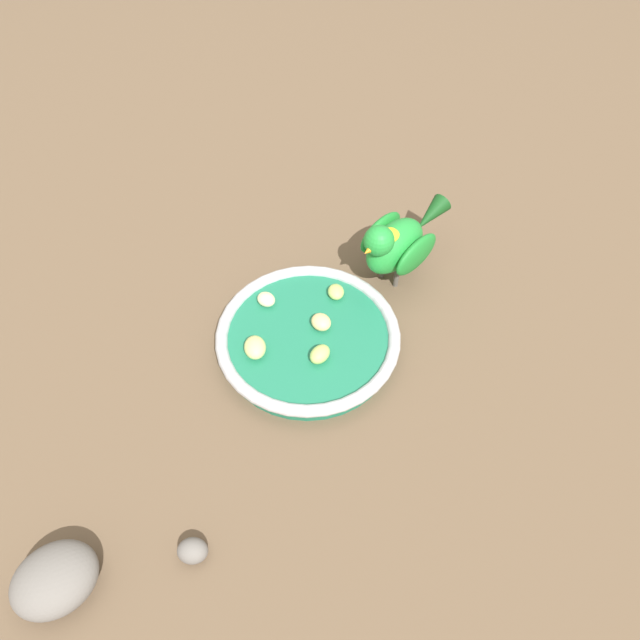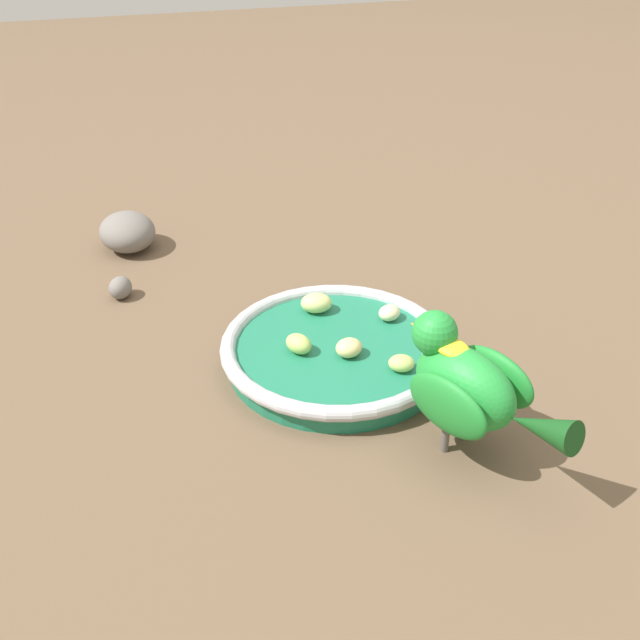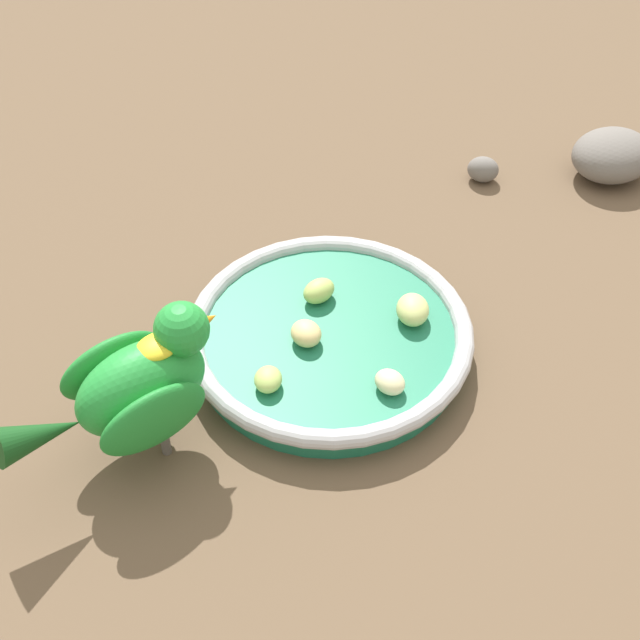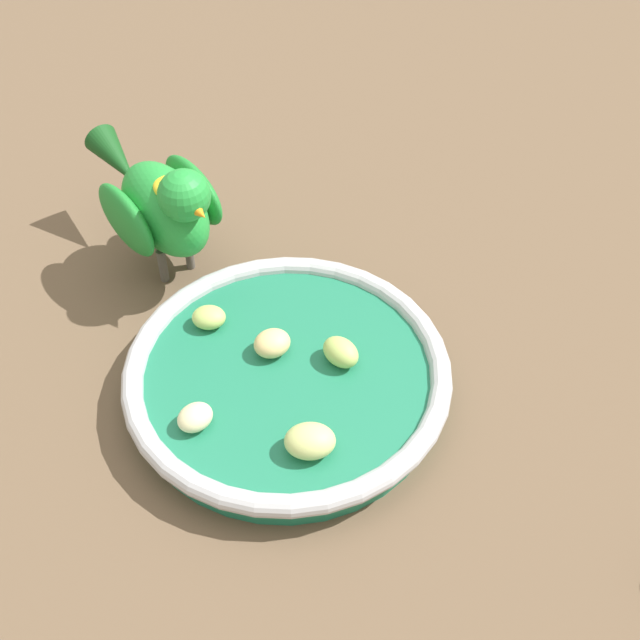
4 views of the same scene
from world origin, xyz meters
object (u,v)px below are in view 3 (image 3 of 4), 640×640
object	(u,v)px
apple_piece_1	(390,382)
apple_piece_4	(413,310)
parrot	(137,385)
feeding_bowl	(325,335)
rock_large	(612,155)
apple_piece_0	(306,333)
apple_piece_3	(320,291)
apple_piece_2	(268,379)
pebble_0	(483,169)

from	to	relation	value
apple_piece_1	apple_piece_4	world-z (taller)	apple_piece_4
apple_piece_1	parrot	distance (m)	0.19
feeding_bowl	rock_large	world-z (taller)	rock_large
apple_piece_0	apple_piece_1	bearing A→B (deg)	-50.67
apple_piece_3	feeding_bowl	bearing A→B (deg)	-95.85
feeding_bowl	apple_piece_3	world-z (taller)	apple_piece_3
apple_piece_2	parrot	bearing A→B (deg)	-168.91
apple_piece_0	apple_piece_1	distance (m)	0.08
apple_piece_2	pebble_0	bearing A→B (deg)	43.02
rock_large	apple_piece_3	bearing A→B (deg)	-157.18
apple_piece_4	pebble_0	size ratio (longest dim) A/B	1.07
pebble_0	apple_piece_2	bearing A→B (deg)	-136.98
apple_piece_1	pebble_0	bearing A→B (deg)	57.10
rock_large	apple_piece_2	bearing A→B (deg)	-150.06
apple_piece_4	pebble_0	xyz separation A→B (m)	(0.13, 0.20, -0.02)
parrot	rock_large	size ratio (longest dim) A/B	2.00
apple_piece_1	apple_piece_2	size ratio (longest dim) A/B	1.00
apple_piece_4	feeding_bowl	bearing A→B (deg)	177.08
apple_piece_2	apple_piece_4	size ratio (longest dim) A/B	0.75
apple_piece_4	parrot	bearing A→B (deg)	-163.80
apple_piece_3	rock_large	size ratio (longest dim) A/B	0.35
apple_piece_3	apple_piece_4	distance (m)	0.08
feeding_bowl	apple_piece_2	world-z (taller)	apple_piece_2
feeding_bowl	apple_piece_0	bearing A→B (deg)	-151.41
feeding_bowl	apple_piece_3	bearing A→B (deg)	84.15
apple_piece_1	pebble_0	xyz separation A→B (m)	(0.17, 0.26, -0.02)
parrot	pebble_0	xyz separation A→B (m)	(0.35, 0.26, -0.06)
parrot	apple_piece_3	bearing A→B (deg)	10.04
apple_piece_1	apple_piece_2	world-z (taller)	same
apple_piece_3	rock_large	world-z (taller)	rock_large
rock_large	pebble_0	xyz separation A→B (m)	(-0.13, 0.02, -0.01)
feeding_bowl	apple_piece_2	size ratio (longest dim) A/B	9.30
apple_piece_2	parrot	world-z (taller)	parrot
apple_piece_2	apple_piece_4	world-z (taller)	apple_piece_4
apple_piece_3	pebble_0	world-z (taller)	apple_piece_3
feeding_bowl	rock_large	xyz separation A→B (m)	(0.33, 0.17, 0.01)
feeding_bowl	parrot	world-z (taller)	parrot
apple_piece_0	apple_piece_3	size ratio (longest dim) A/B	0.93
apple_piece_0	rock_large	bearing A→B (deg)	27.66
apple_piece_0	pebble_0	size ratio (longest dim) A/B	0.86
apple_piece_4	rock_large	size ratio (longest dim) A/B	0.40
apple_piece_3	parrot	size ratio (longest dim) A/B	0.18
apple_piece_2	rock_large	size ratio (longest dim) A/B	0.30
apple_piece_0	pebble_0	bearing A→B (deg)	42.37
apple_piece_2	apple_piece_4	distance (m)	0.13
apple_piece_3	apple_piece_4	size ratio (longest dim) A/B	0.87
apple_piece_0	apple_piece_2	size ratio (longest dim) A/B	1.08
apple_piece_3	pebble_0	bearing A→B (deg)	38.12
parrot	apple_piece_1	bearing A→B (deg)	-25.29
feeding_bowl	apple_piece_0	world-z (taller)	apple_piece_0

